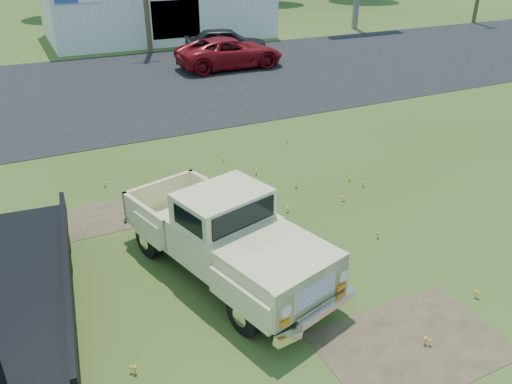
% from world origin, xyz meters
% --- Properties ---
extents(ground, '(140.00, 140.00, 0.00)m').
position_xyz_m(ground, '(0.00, 0.00, 0.00)').
color(ground, '#384C18').
rests_on(ground, ground).
extents(asphalt_lot, '(90.00, 14.00, 0.02)m').
position_xyz_m(asphalt_lot, '(0.00, 15.00, 0.00)').
color(asphalt_lot, black).
rests_on(asphalt_lot, ground).
extents(dirt_patch_a, '(3.00, 2.00, 0.01)m').
position_xyz_m(dirt_patch_a, '(1.50, -3.00, 0.00)').
color(dirt_patch_a, '#433A24').
rests_on(dirt_patch_a, ground).
extents(dirt_patch_b, '(2.20, 1.60, 0.01)m').
position_xyz_m(dirt_patch_b, '(-2.00, 3.50, 0.00)').
color(dirt_patch_b, '#433A24').
rests_on(dirt_patch_b, ground).
extents(commercial_building, '(14.20, 8.20, 4.15)m').
position_xyz_m(commercial_building, '(6.00, 26.99, 2.10)').
color(commercial_building, silver).
rests_on(commercial_building, ground).
extents(vintage_pickup_truck, '(3.23, 5.38, 1.83)m').
position_xyz_m(vintage_pickup_truck, '(-0.49, 0.18, 0.91)').
color(vintage_pickup_truck, beige).
rests_on(vintage_pickup_truck, ground).
extents(flatbed_trailer, '(2.58, 6.21, 1.65)m').
position_xyz_m(flatbed_trailer, '(-4.30, 0.46, 0.83)').
color(flatbed_trailer, black).
rests_on(flatbed_trailer, ground).
extents(red_pickup, '(5.47, 2.55, 1.52)m').
position_xyz_m(red_pickup, '(6.63, 16.34, 0.76)').
color(red_pickup, maroon).
rests_on(red_pickup, ground).
extents(dark_sedan, '(4.97, 3.19, 1.58)m').
position_xyz_m(dark_sedan, '(7.50, 18.94, 0.79)').
color(dark_sedan, black).
rests_on(dark_sedan, ground).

